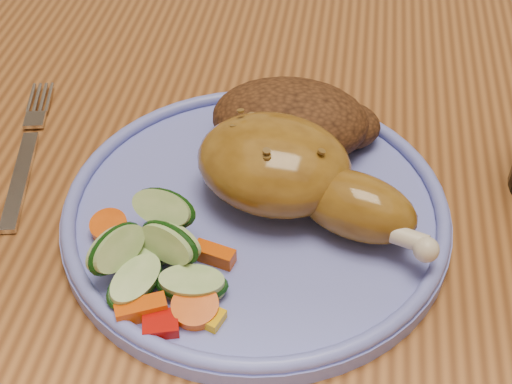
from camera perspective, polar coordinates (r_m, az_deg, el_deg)
dining_table at (r=0.63m, az=11.15°, el=-1.42°), size 0.90×1.40×0.75m
chair_far at (r=1.24m, az=10.14°, el=13.43°), size 0.42×0.42×0.91m
plate at (r=0.49m, az=0.00°, el=-1.77°), size 0.26×0.26×0.01m
plate_rim at (r=0.48m, az=0.00°, el=-0.86°), size 0.26×0.26×0.01m
chicken_leg at (r=0.47m, az=3.01°, el=1.47°), size 0.17×0.12×0.06m
rice_pilaf at (r=0.53m, az=3.01°, el=5.64°), size 0.12×0.08×0.05m
vegetable_pile at (r=0.44m, az=-8.10°, el=-5.17°), size 0.10×0.10×0.05m
fork at (r=0.57m, az=-17.94°, el=2.73°), size 0.05×0.15×0.00m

